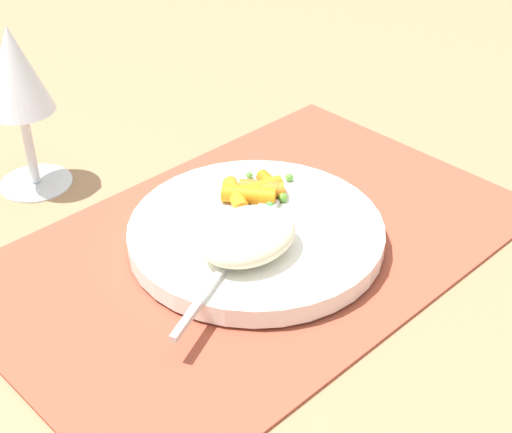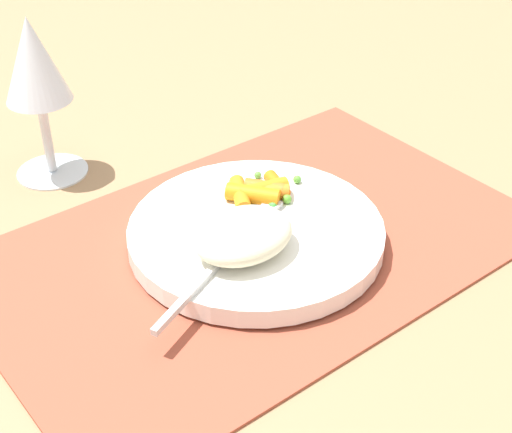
{
  "view_description": "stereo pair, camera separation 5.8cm",
  "coord_description": "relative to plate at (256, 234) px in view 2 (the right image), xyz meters",
  "views": [
    {
      "loc": [
        -0.4,
        -0.41,
        0.43
      ],
      "look_at": [
        0.0,
        0.0,
        0.03
      ],
      "focal_mm": 53.88,
      "sensor_mm": 36.0,
      "label": 1
    },
    {
      "loc": [
        -0.35,
        -0.45,
        0.43
      ],
      "look_at": [
        0.0,
        0.0,
        0.03
      ],
      "focal_mm": 53.88,
      "sensor_mm": 36.0,
      "label": 2
    }
  ],
  "objects": [
    {
      "name": "ground_plane",
      "position": [
        0.0,
        0.0,
        -0.02
      ],
      "size": [
        2.4,
        2.4,
        0.0
      ],
      "primitive_type": "plane",
      "color": "#997551"
    },
    {
      "name": "placemat",
      "position": [
        0.0,
        0.0,
        -0.01
      ],
      "size": [
        0.5,
        0.32,
        0.01
      ],
      "primitive_type": "cube",
      "color": "#9E4733",
      "rests_on": "ground_plane"
    },
    {
      "name": "wine_glass",
      "position": [
        -0.09,
        0.24,
        0.11
      ],
      "size": [
        0.07,
        0.07,
        0.17
      ],
      "color": "silver",
      "rests_on": "ground_plane"
    },
    {
      "name": "pea_scatter",
      "position": [
        0.04,
        0.02,
        0.01
      ],
      "size": [
        0.09,
        0.07,
        0.01
      ],
      "color": "green",
      "rests_on": "plate"
    },
    {
      "name": "plate",
      "position": [
        0.0,
        0.0,
        0.0
      ],
      "size": [
        0.23,
        0.23,
        0.02
      ],
      "primitive_type": "cylinder",
      "color": "white",
      "rests_on": "placemat"
    },
    {
      "name": "rice_mound",
      "position": [
        -0.03,
        -0.02,
        0.03
      ],
      "size": [
        0.09,
        0.07,
        0.03
      ],
      "primitive_type": "ellipsoid",
      "color": "beige",
      "rests_on": "plate"
    },
    {
      "name": "carrot_portion",
      "position": [
        0.03,
        0.03,
        0.02
      ],
      "size": [
        0.07,
        0.06,
        0.02
      ],
      "color": "orange",
      "rests_on": "plate"
    },
    {
      "name": "fork",
      "position": [
        -0.04,
        -0.02,
        0.01
      ],
      "size": [
        0.19,
        0.09,
        0.01
      ],
      "color": "silver",
      "rests_on": "plate"
    }
  ]
}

